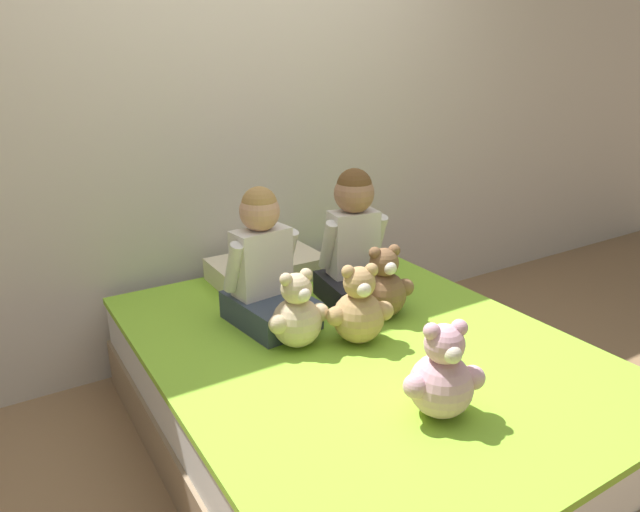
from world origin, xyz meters
The scene contains 10 objects.
ground_plane centered at (0.00, 0.00, 0.00)m, with size 14.00×14.00×0.00m, color #93704C.
wall_behind_bed centered at (0.00, 1.11, 1.25)m, with size 8.00×0.06×2.50m.
bed centered at (0.00, 0.00, 0.23)m, with size 1.57×2.02×0.47m.
child_on_left centered at (-0.22, 0.38, 0.71)m, with size 0.34×0.41×0.59m.
child_on_right centered at (0.24, 0.38, 0.75)m, with size 0.35×0.35×0.62m.
teddy_bear_held_by_left_child centered at (-0.22, 0.11, 0.61)m, with size 0.27×0.20×0.32m.
teddy_bear_held_by_right_child centered at (0.23, 0.15, 0.61)m, with size 0.27×0.21×0.33m.
teddy_bear_between_children centered at (0.01, 0.01, 0.61)m, with size 0.27×0.21×0.33m.
teddy_bear_at_foot_of_bed centered at (-0.06, -0.52, 0.61)m, with size 0.27×0.21×0.33m.
pillow_at_headboard centered at (0.00, 0.81, 0.53)m, with size 0.56×0.33×0.11m.
Camera 1 is at (-1.21, -1.65, 1.58)m, focal length 32.00 mm.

